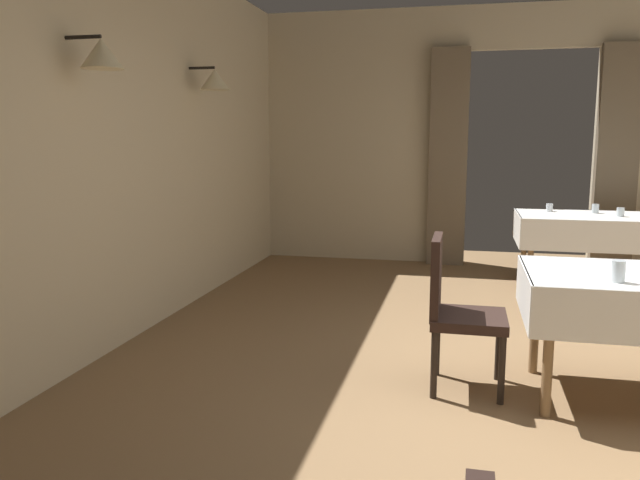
{
  "coord_description": "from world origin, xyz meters",
  "views": [
    {
      "loc": [
        -0.71,
        -3.59,
        1.51
      ],
      "look_at": [
        -1.61,
        0.31,
        0.86
      ],
      "focal_mm": 35.59,
      "sensor_mm": 36.0,
      "label": 1
    }
  ],
  "objects_px": {
    "glass_far_b": "(595,209)",
    "glass_mid_b": "(618,271)",
    "dining_table_far": "(599,225)",
    "glass_far_a": "(620,212)",
    "glass_far_d": "(550,207)",
    "dining_table_mid": "(640,292)",
    "chair_mid_left": "(455,305)"
  },
  "relations": [
    {
      "from": "glass_mid_b",
      "to": "glass_far_a",
      "type": "distance_m",
      "value": 3.11
    },
    {
      "from": "dining_table_mid",
      "to": "glass_far_b",
      "type": "distance_m",
      "value": 3.04
    },
    {
      "from": "glass_mid_b",
      "to": "glass_far_a",
      "type": "xyz_separation_m",
      "value": [
        0.67,
        3.04,
        -0.02
      ]
    },
    {
      "from": "dining_table_mid",
      "to": "glass_far_b",
      "type": "height_order",
      "value": "glass_far_b"
    },
    {
      "from": "chair_mid_left",
      "to": "glass_far_a",
      "type": "xyz_separation_m",
      "value": [
        1.51,
        2.83,
        0.28
      ]
    },
    {
      "from": "chair_mid_left",
      "to": "glass_far_a",
      "type": "height_order",
      "value": "chair_mid_left"
    },
    {
      "from": "dining_table_mid",
      "to": "chair_mid_left",
      "type": "xyz_separation_m",
      "value": [
        -1.02,
        -0.04,
        -0.13
      ]
    },
    {
      "from": "dining_table_far",
      "to": "glass_mid_b",
      "type": "relative_size",
      "value": 13.4
    },
    {
      "from": "dining_table_far",
      "to": "dining_table_mid",
      "type": "bearing_deg",
      "value": -96.43
    },
    {
      "from": "glass_far_d",
      "to": "glass_far_a",
      "type": "bearing_deg",
      "value": -25.65
    },
    {
      "from": "dining_table_mid",
      "to": "glass_far_d",
      "type": "height_order",
      "value": "glass_far_d"
    },
    {
      "from": "glass_far_a",
      "to": "glass_far_d",
      "type": "height_order",
      "value": "glass_far_a"
    },
    {
      "from": "dining_table_far",
      "to": "glass_far_a",
      "type": "bearing_deg",
      "value": -25.59
    },
    {
      "from": "chair_mid_left",
      "to": "glass_far_d",
      "type": "relative_size",
      "value": 11.37
    },
    {
      "from": "glass_mid_b",
      "to": "dining_table_far",
      "type": "bearing_deg",
      "value": 80.84
    },
    {
      "from": "dining_table_mid",
      "to": "glass_far_d",
      "type": "xyz_separation_m",
      "value": [
        -0.13,
        3.09,
        0.14
      ]
    },
    {
      "from": "dining_table_far",
      "to": "chair_mid_left",
      "type": "height_order",
      "value": "chair_mid_left"
    },
    {
      "from": "chair_mid_left",
      "to": "glass_far_d",
      "type": "bearing_deg",
      "value": 74.05
    },
    {
      "from": "glass_far_d",
      "to": "glass_far_b",
      "type": "bearing_deg",
      "value": -8.42
    },
    {
      "from": "glass_far_d",
      "to": "dining_table_far",
      "type": "bearing_deg",
      "value": -25.68
    },
    {
      "from": "glass_far_a",
      "to": "glass_far_b",
      "type": "relative_size",
      "value": 0.92
    },
    {
      "from": "chair_mid_left",
      "to": "glass_far_b",
      "type": "relative_size",
      "value": 9.88
    },
    {
      "from": "chair_mid_left",
      "to": "glass_mid_b",
      "type": "bearing_deg",
      "value": -14.25
    },
    {
      "from": "chair_mid_left",
      "to": "glass_far_b",
      "type": "distance_m",
      "value": 3.35
    },
    {
      "from": "glass_mid_b",
      "to": "glass_far_b",
      "type": "height_order",
      "value": "glass_mid_b"
    },
    {
      "from": "glass_mid_b",
      "to": "dining_table_mid",
      "type": "bearing_deg",
      "value": 54.13
    },
    {
      "from": "glass_far_b",
      "to": "glass_mid_b",
      "type": "bearing_deg",
      "value": -98.44
    },
    {
      "from": "glass_mid_b",
      "to": "glass_far_d",
      "type": "xyz_separation_m",
      "value": [
        0.05,
        3.34,
        -0.02
      ]
    },
    {
      "from": "chair_mid_left",
      "to": "glass_mid_b",
      "type": "distance_m",
      "value": 0.91
    },
    {
      "from": "dining_table_mid",
      "to": "glass_mid_b",
      "type": "distance_m",
      "value": 0.35
    },
    {
      "from": "glass_mid_b",
      "to": "glass_far_d",
      "type": "distance_m",
      "value": 3.34
    },
    {
      "from": "glass_far_a",
      "to": "chair_mid_left",
      "type": "bearing_deg",
      "value": -118.1
    }
  ]
}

